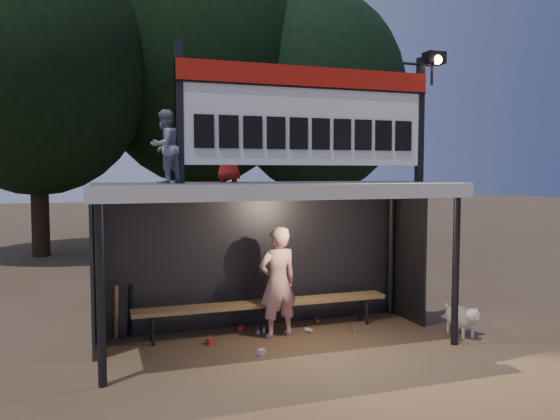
{
  "coord_description": "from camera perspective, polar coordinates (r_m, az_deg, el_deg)",
  "views": [
    {
      "loc": [
        -2.42,
        -7.37,
        2.47
      ],
      "look_at": [
        0.2,
        0.4,
        1.9
      ],
      "focal_mm": 35.0,
      "sensor_mm": 36.0,
      "label": 1
    }
  ],
  "objects": [
    {
      "name": "ground",
      "position": [
        8.14,
        -0.45,
        -13.69
      ],
      "size": [
        80.0,
        80.0,
        0.0
      ],
      "primitive_type": "plane",
      "color": "brown",
      "rests_on": "ground"
    },
    {
      "name": "player",
      "position": [
        8.22,
        -0.21,
        -7.53
      ],
      "size": [
        0.66,
        0.49,
        1.66
      ],
      "primitive_type": "imported",
      "rotation": [
        0.0,
        0.0,
        3.3
      ],
      "color": "white",
      "rests_on": "ground"
    },
    {
      "name": "child_a",
      "position": [
        7.36,
        -11.96,
        6.49
      ],
      "size": [
        0.6,
        0.59,
        0.97
      ],
      "primitive_type": "imported",
      "rotation": [
        0.0,
        0.0,
        3.85
      ],
      "color": "gray",
      "rests_on": "dugout_shelter"
    },
    {
      "name": "child_b",
      "position": [
        8.15,
        -5.4,
        6.07
      ],
      "size": [
        0.46,
        0.31,
        0.9
      ],
      "primitive_type": "imported",
      "rotation": [
        0.0,
        0.0,
        3.08
      ],
      "color": "maroon",
      "rests_on": "dugout_shelter"
    },
    {
      "name": "dugout_shelter",
      "position": [
        8.01,
        -1.0,
        -0.49
      ],
      "size": [
        5.1,
        2.08,
        2.32
      ],
      "color": "#3E3E40",
      "rests_on": "ground"
    },
    {
      "name": "scoreboard_assembly",
      "position": [
        7.98,
        3.43,
        10.11
      ],
      "size": [
        4.1,
        0.27,
        1.99
      ],
      "color": "black",
      "rests_on": "dugout_shelter"
    },
    {
      "name": "bench",
      "position": [
        8.53,
        -1.62,
        -9.84
      ],
      "size": [
        4.0,
        0.35,
        0.48
      ],
      "color": "olive",
      "rests_on": "ground"
    },
    {
      "name": "tree_left",
      "position": [
        17.7,
        -24.17,
        13.55
      ],
      "size": [
        6.46,
        6.46,
        9.27
      ],
      "color": "#2F2015",
      "rests_on": "ground"
    },
    {
      "name": "tree_mid",
      "position": [
        19.53,
        -8.49,
        14.86
      ],
      "size": [
        7.22,
        7.22,
        10.36
      ],
      "color": "black",
      "rests_on": "ground"
    },
    {
      "name": "tree_right",
      "position": [
        19.54,
        3.97,
        11.98
      ],
      "size": [
        6.08,
        6.08,
        8.72
      ],
      "color": "black",
      "rests_on": "ground"
    },
    {
      "name": "dog",
      "position": [
        8.83,
        18.49,
        -10.6
      ],
      "size": [
        0.36,
        0.81,
        0.49
      ],
      "color": "beige",
      "rests_on": "ground"
    },
    {
      "name": "bats",
      "position": [
        8.44,
        -16.77,
        -10.18
      ],
      "size": [
        0.48,
        0.33,
        0.84
      ],
      "color": "#9A7547",
      "rests_on": "ground"
    },
    {
      "name": "litter",
      "position": [
        8.48,
        -0.33,
        -12.68
      ],
      "size": [
        2.35,
        1.39,
        0.08
      ],
      "color": "red",
      "rests_on": "ground"
    }
  ]
}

